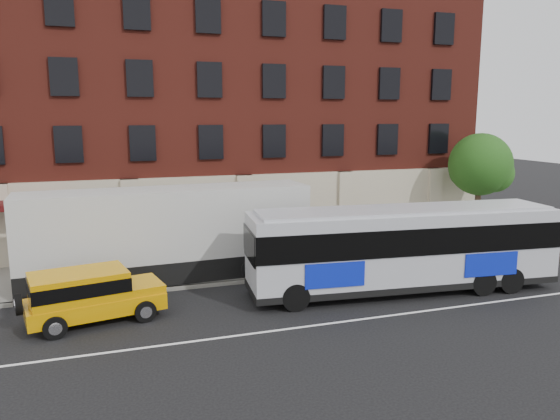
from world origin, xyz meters
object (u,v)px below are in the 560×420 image
object	(u,v)px
street_tree	(481,167)
yellow_suv	(88,293)
sign_pole	(75,264)
shipping_container	(169,236)
city_bus	(404,246)

from	to	relation	value
street_tree	yellow_suv	bearing A→B (deg)	-164.06
sign_pole	yellow_suv	xyz separation A→B (m)	(0.57, -2.80, -0.36)
yellow_suv	shipping_container	bearing A→B (deg)	50.30
sign_pole	street_tree	xyz separation A→B (m)	(22.04, 3.34, 2.96)
sign_pole	street_tree	distance (m)	22.49
yellow_suv	city_bus	bearing A→B (deg)	-2.32
shipping_container	sign_pole	bearing A→B (deg)	-162.60
yellow_suv	sign_pole	bearing A→B (deg)	101.54
street_tree	city_bus	bearing A→B (deg)	-143.54
yellow_suv	shipping_container	distance (m)	5.32
sign_pole	street_tree	bearing A→B (deg)	8.61
street_tree	city_bus	size ratio (longest dim) A/B	0.47
sign_pole	city_bus	distance (m)	13.48
street_tree	shipping_container	world-z (taller)	street_tree
street_tree	shipping_container	size ratio (longest dim) A/B	0.49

